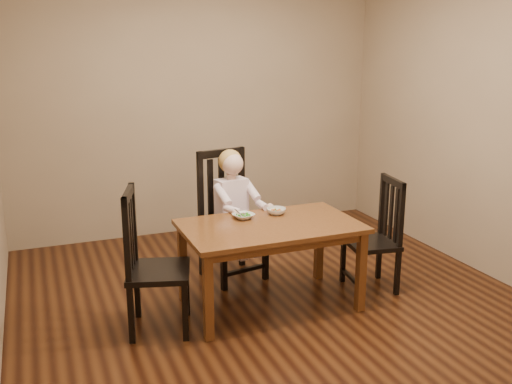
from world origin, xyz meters
name	(u,v)px	position (x,y,z in m)	size (l,w,h in m)	color
room	(274,134)	(0.00, 0.00, 1.35)	(4.01, 4.01, 2.71)	#47240F
dining_table	(270,234)	(-0.05, -0.07, 0.59)	(1.35, 0.81, 0.67)	#4F2D12
chair_child	(230,217)	(-0.14, 0.63, 0.53)	(0.56, 0.54, 1.12)	black
chair_left	(151,264)	(-0.98, -0.10, 0.50)	(0.54, 0.55, 1.04)	black
chair_right	(376,237)	(0.90, -0.08, 0.45)	(0.45, 0.46, 0.95)	black
toddler	(233,202)	(-0.13, 0.57, 0.69)	(0.35, 0.44, 0.60)	white
bowl_peas	(244,216)	(-0.19, 0.14, 0.69)	(0.16, 0.16, 0.04)	silver
bowl_veg	(276,211)	(0.10, 0.16, 0.70)	(0.16, 0.16, 0.05)	silver
fork	(240,214)	(-0.23, 0.12, 0.72)	(0.05, 0.12, 0.05)	silver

